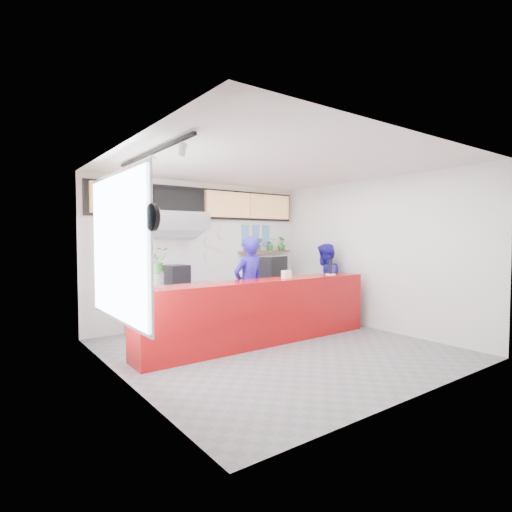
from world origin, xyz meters
TOP-DOWN VIEW (x-y plane):
  - floor at (0.00, 0.00)m, footprint 5.00×5.00m
  - ceiling at (0.00, 0.00)m, footprint 5.00×5.00m
  - wall_back at (0.00, 2.50)m, footprint 5.00×0.00m
  - wall_left at (-2.50, 0.00)m, footprint 0.00×5.00m
  - wall_right at (2.50, 0.00)m, footprint 0.00×5.00m
  - service_counter at (0.00, 0.40)m, footprint 4.50×0.60m
  - cream_band at (0.00, 2.49)m, footprint 5.00×0.02m
  - prep_bench at (-0.80, 2.20)m, footprint 1.80×0.60m
  - panini_oven at (-0.77, 2.20)m, footprint 0.50×0.50m
  - extraction_hood at (-0.80, 2.15)m, footprint 1.20×0.70m
  - hood_lip at (-0.80, 2.15)m, footprint 1.20×0.69m
  - right_bench at (1.50, 2.20)m, footprint 1.80×0.60m
  - espresso_machine at (1.58, 2.20)m, footprint 0.92×0.80m
  - espresso_tray at (1.58, 2.20)m, footprint 0.73×0.58m
  - herb_shelf at (1.60, 2.40)m, footprint 1.40×0.18m
  - menu_board_far_left at (-1.75, 2.38)m, footprint 1.10×0.10m
  - menu_board_mid_left at (-0.59, 2.38)m, footprint 1.10×0.10m
  - menu_board_mid_right at (0.57, 2.38)m, footprint 1.10×0.10m
  - menu_board_far_right at (1.73, 2.38)m, footprint 1.10×0.10m
  - soffit at (0.00, 2.46)m, footprint 4.80×0.04m
  - window_pane at (-2.47, 0.30)m, footprint 0.04×2.20m
  - window_frame at (-2.45, 0.30)m, footprint 0.03×2.30m
  - wall_clock_rim at (-2.46, -0.90)m, footprint 0.05×0.30m
  - wall_clock_face at (-2.43, -0.90)m, footprint 0.02×0.26m
  - track_rail at (-2.10, 0.00)m, footprint 0.05×2.40m
  - dec_plate_a at (0.15, 2.47)m, footprint 0.24×0.03m
  - dec_plate_b at (0.45, 2.47)m, footprint 0.24×0.03m
  - dec_plate_c at (0.15, 2.47)m, footprint 0.24×0.03m
  - dec_plate_d at (0.50, 2.47)m, footprint 0.24×0.03m
  - photo_frame_a at (1.10, 2.48)m, footprint 0.20×0.02m
  - photo_frame_b at (1.40, 2.48)m, footprint 0.20×0.02m
  - photo_frame_c at (1.70, 2.48)m, footprint 0.20×0.02m
  - photo_frame_d at (1.10, 2.48)m, footprint 0.20×0.02m
  - photo_frame_e at (1.40, 2.48)m, footprint 0.20×0.02m
  - photo_frame_f at (1.70, 2.48)m, footprint 0.20×0.02m
  - staff_center at (0.13, 0.97)m, footprint 0.73×0.53m
  - staff_right at (2.09, 0.92)m, footprint 1.03×0.96m
  - herb_a at (1.10, 2.40)m, footprint 0.14×0.10m
  - herb_b at (1.44, 2.40)m, footprint 0.20×0.18m
  - herb_c at (1.78, 2.40)m, footprint 0.32×0.30m
  - herb_d at (2.12, 2.40)m, footprint 0.21×0.19m
  - glass_vase at (-1.92, 0.33)m, footprint 0.21×0.21m
  - basil_vase at (-1.92, 0.33)m, footprint 0.36×0.31m
  - napkin_holder at (0.52, 0.35)m, footprint 0.17×0.11m
  - white_plate at (1.68, 0.38)m, footprint 0.25×0.25m
  - pepper_mill at (1.68, 0.38)m, footprint 0.08×0.08m

SIDE VIEW (x-z plane):
  - floor at x=0.00m, z-range 0.00..0.00m
  - prep_bench at x=-0.80m, z-range 0.00..0.90m
  - right_bench at x=1.50m, z-range 0.00..0.90m
  - service_counter at x=0.00m, z-range 0.00..1.10m
  - staff_right at x=2.09m, z-range 0.00..1.70m
  - staff_center at x=0.13m, z-range 0.00..1.86m
  - panini_oven at x=-0.77m, z-range 0.90..1.29m
  - white_plate at x=1.68m, z-range 1.10..1.12m
  - espresso_machine at x=1.58m, z-range 0.90..1.40m
  - napkin_holder at x=0.52m, z-range 1.10..1.24m
  - glass_vase at x=-1.92m, z-range 1.10..1.35m
  - pepper_mill at x=1.68m, z-range 1.11..1.41m
  - espresso_tray at x=1.58m, z-range 1.35..1.41m
  - dec_plate_c at x=0.15m, z-range 1.33..1.57m
  - wall_back at x=0.00m, z-range -1.00..4.00m
  - wall_left at x=-2.50m, z-range -1.00..4.00m
  - wall_right at x=2.50m, z-range -1.00..4.00m
  - herb_shelf at x=1.60m, z-range 1.48..1.52m
  - basil_vase at x=-1.92m, z-range 1.32..1.69m
  - herb_a at x=1.10m, z-range 1.52..1.78m
  - dec_plate_b at x=0.45m, z-range 1.53..1.77m
  - herb_c at x=1.78m, z-range 1.52..1.80m
  - herb_b at x=1.44m, z-range 1.52..1.82m
  - herb_d at x=2.12m, z-range 1.52..1.85m
  - window_pane at x=-2.47m, z-range 0.75..2.65m
  - window_frame at x=-2.45m, z-range 0.70..2.70m
  - dec_plate_a at x=0.15m, z-range 1.63..1.87m
  - photo_frame_d at x=1.10m, z-range 1.62..1.88m
  - photo_frame_e at x=1.40m, z-range 1.62..1.88m
  - photo_frame_f at x=1.70m, z-range 1.62..1.88m
  - dec_plate_d at x=0.50m, z-range 1.78..2.02m
  - hood_lip at x=-0.80m, z-range 1.79..2.11m
  - photo_frame_a at x=1.10m, z-range 1.88..2.12m
  - photo_frame_b at x=1.40m, z-range 1.88..2.12m
  - photo_frame_c at x=1.70m, z-range 1.88..2.12m
  - wall_clock_rim at x=-2.46m, z-range 1.90..2.20m
  - wall_clock_face at x=-2.43m, z-range 1.92..2.18m
  - extraction_hood at x=-0.80m, z-range 1.98..2.32m
  - menu_board_far_left at x=-1.75m, z-range 2.27..2.82m
  - menu_board_mid_left at x=-0.59m, z-range 2.27..2.82m
  - menu_board_mid_right at x=0.57m, z-range 2.27..2.82m
  - menu_board_far_right at x=1.73m, z-range 2.27..2.82m
  - soffit at x=0.00m, z-range 2.22..2.88m
  - cream_band at x=0.00m, z-range 2.20..3.00m
  - track_rail at x=-2.10m, z-range 2.92..2.96m
  - ceiling at x=0.00m, z-range 3.00..3.00m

